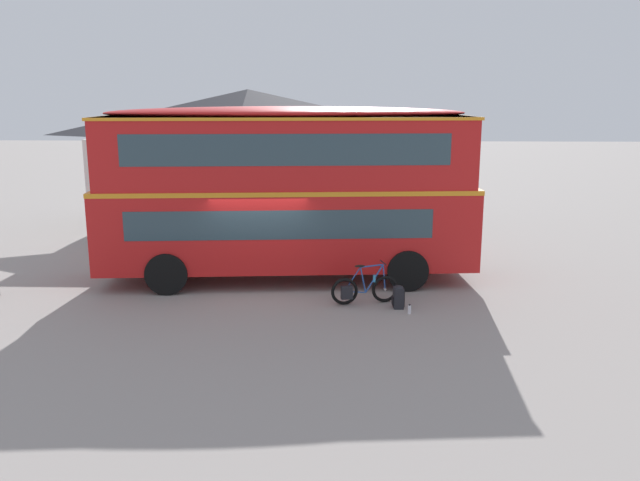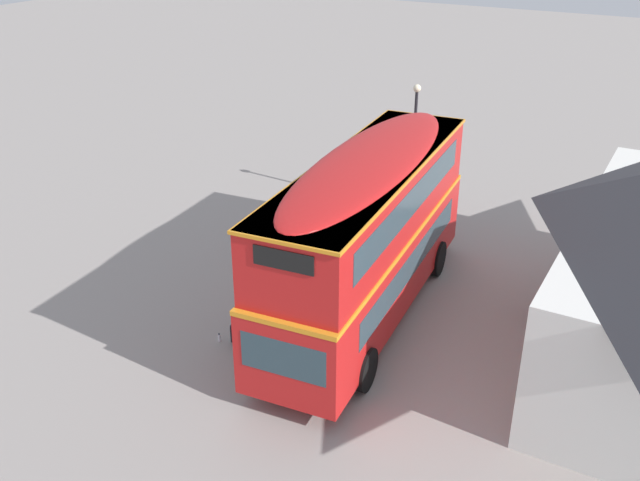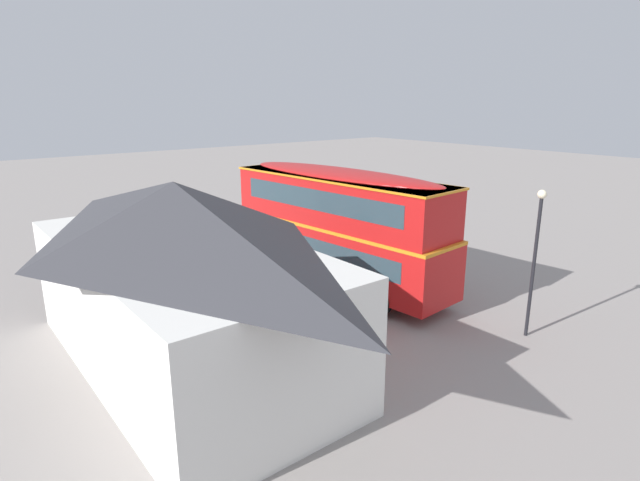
% 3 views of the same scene
% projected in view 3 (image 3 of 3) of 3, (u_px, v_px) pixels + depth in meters
% --- Properties ---
extents(ground_plane, '(120.00, 120.00, 0.00)m').
position_uv_depth(ground_plane, '(362.00, 285.00, 21.22)').
color(ground_plane, gray).
extents(double_decker_bus, '(10.35, 3.37, 4.79)m').
position_uv_depth(double_decker_bus, '(338.00, 223.00, 20.52)').
color(double_decker_bus, black).
rests_on(double_decker_bus, ground).
extents(touring_bicycle, '(1.69, 0.70, 1.04)m').
position_uv_depth(touring_bicycle, '(344.00, 255.00, 23.90)').
color(touring_bicycle, black).
rests_on(touring_bicycle, ground).
extents(backpack_on_ground, '(0.31, 0.31, 0.56)m').
position_uv_depth(backpack_on_ground, '(337.00, 252.00, 24.75)').
color(backpack_on_ground, black).
rests_on(backpack_on_ground, ground).
extents(water_bottle_clear_plastic, '(0.08, 0.08, 0.23)m').
position_uv_depth(water_bottle_clear_plastic, '(340.00, 253.00, 25.23)').
color(water_bottle_clear_plastic, silver).
rests_on(water_bottle_clear_plastic, ground).
extents(pub_building, '(11.41, 5.58, 5.32)m').
position_uv_depth(pub_building, '(180.00, 274.00, 14.29)').
color(pub_building, silver).
rests_on(pub_building, ground).
extents(street_lamp, '(0.28, 0.28, 4.80)m').
position_uv_depth(street_lamp, '(536.00, 248.00, 15.90)').
color(street_lamp, black).
rests_on(street_lamp, ground).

